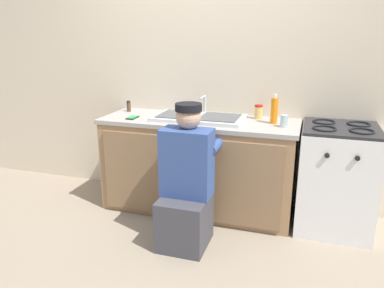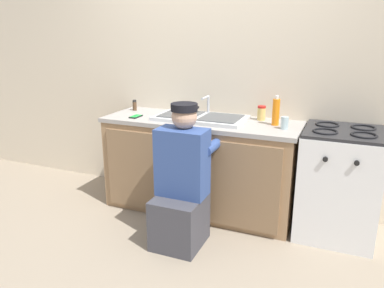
{
  "view_description": "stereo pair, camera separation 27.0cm",
  "coord_description": "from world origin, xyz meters",
  "px_view_note": "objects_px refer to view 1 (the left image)",
  "views": [
    {
      "loc": [
        0.93,
        -2.82,
        1.6
      ],
      "look_at": [
        0.0,
        0.1,
        0.69
      ],
      "focal_mm": 35.0,
      "sensor_mm": 36.0,
      "label": 1
    },
    {
      "loc": [
        1.19,
        -2.72,
        1.6
      ],
      "look_at": [
        0.0,
        0.1,
        0.69
      ],
      "focal_mm": 35.0,
      "sensor_mm": 36.0,
      "label": 2
    }
  ],
  "objects_px": {
    "condiment_jar": "(259,112)",
    "cell_phone": "(133,118)",
    "water_glass": "(284,121)",
    "stove_range": "(336,178)",
    "spice_bottle_pepper": "(129,106)",
    "plumber_person": "(186,188)",
    "soap_bottle_orange": "(274,110)",
    "sink_double_basin": "(199,117)"
  },
  "relations": [
    {
      "from": "condiment_jar",
      "to": "cell_phone",
      "type": "xyz_separation_m",
      "value": [
        -1.09,
        -0.32,
        -0.06
      ]
    },
    {
      "from": "water_glass",
      "to": "stove_range",
      "type": "bearing_deg",
      "value": 6.68
    },
    {
      "from": "stove_range",
      "to": "spice_bottle_pepper",
      "type": "bearing_deg",
      "value": 176.26
    },
    {
      "from": "plumber_person",
      "to": "soap_bottle_orange",
      "type": "height_order",
      "value": "soap_bottle_orange"
    },
    {
      "from": "plumber_person",
      "to": "water_glass",
      "type": "relative_size",
      "value": 11.04
    },
    {
      "from": "sink_double_basin",
      "to": "cell_phone",
      "type": "relative_size",
      "value": 5.71
    },
    {
      "from": "plumber_person",
      "to": "cell_phone",
      "type": "height_order",
      "value": "plumber_person"
    },
    {
      "from": "cell_phone",
      "to": "plumber_person",
      "type": "bearing_deg",
      "value": -35.51
    },
    {
      "from": "sink_double_basin",
      "to": "cell_phone",
      "type": "distance_m",
      "value": 0.6
    },
    {
      "from": "water_glass",
      "to": "cell_phone",
      "type": "relative_size",
      "value": 0.71
    },
    {
      "from": "spice_bottle_pepper",
      "to": "soap_bottle_orange",
      "type": "bearing_deg",
      "value": -3.18
    },
    {
      "from": "sink_double_basin",
      "to": "soap_bottle_orange",
      "type": "relative_size",
      "value": 3.2
    },
    {
      "from": "stove_range",
      "to": "spice_bottle_pepper",
      "type": "relative_size",
      "value": 8.53
    },
    {
      "from": "cell_phone",
      "to": "condiment_jar",
      "type": "bearing_deg",
      "value": 16.39
    },
    {
      "from": "water_glass",
      "to": "cell_phone",
      "type": "bearing_deg",
      "value": -176.49
    },
    {
      "from": "soap_bottle_orange",
      "to": "water_glass",
      "type": "distance_m",
      "value": 0.15
    },
    {
      "from": "sink_double_basin",
      "to": "soap_bottle_orange",
      "type": "bearing_deg",
      "value": 4.13
    },
    {
      "from": "stove_range",
      "to": "water_glass",
      "type": "xyz_separation_m",
      "value": [
        -0.45,
        -0.05,
        0.47
      ]
    },
    {
      "from": "stove_range",
      "to": "soap_bottle_orange",
      "type": "xyz_separation_m",
      "value": [
        -0.54,
        0.05,
        0.53
      ]
    },
    {
      "from": "water_glass",
      "to": "cell_phone",
      "type": "distance_m",
      "value": 1.33
    },
    {
      "from": "sink_double_basin",
      "to": "condiment_jar",
      "type": "height_order",
      "value": "sink_double_basin"
    },
    {
      "from": "soap_bottle_orange",
      "to": "spice_bottle_pepper",
      "type": "distance_m",
      "value": 1.41
    },
    {
      "from": "soap_bottle_orange",
      "to": "water_glass",
      "type": "xyz_separation_m",
      "value": [
        0.09,
        -0.1,
        -0.06
      ]
    },
    {
      "from": "sink_double_basin",
      "to": "stove_range",
      "type": "distance_m",
      "value": 1.27
    },
    {
      "from": "sink_double_basin",
      "to": "water_glass",
      "type": "bearing_deg",
      "value": -4.21
    },
    {
      "from": "sink_double_basin",
      "to": "soap_bottle_orange",
      "type": "xyz_separation_m",
      "value": [
        0.65,
        0.05,
        0.09
      ]
    },
    {
      "from": "plumber_person",
      "to": "cell_phone",
      "type": "xyz_separation_m",
      "value": [
        -0.67,
        0.48,
        0.4
      ]
    },
    {
      "from": "water_glass",
      "to": "spice_bottle_pepper",
      "type": "relative_size",
      "value": 0.95
    },
    {
      "from": "stove_range",
      "to": "cell_phone",
      "type": "xyz_separation_m",
      "value": [
        -1.78,
        -0.13,
        0.42
      ]
    },
    {
      "from": "soap_bottle_orange",
      "to": "spice_bottle_pepper",
      "type": "relative_size",
      "value": 2.38
    },
    {
      "from": "stove_range",
      "to": "water_glass",
      "type": "height_order",
      "value": "water_glass"
    },
    {
      "from": "plumber_person",
      "to": "water_glass",
      "type": "height_order",
      "value": "plumber_person"
    },
    {
      "from": "condiment_jar",
      "to": "cell_phone",
      "type": "height_order",
      "value": "condiment_jar"
    },
    {
      "from": "plumber_person",
      "to": "condiment_jar",
      "type": "relative_size",
      "value": 8.63
    },
    {
      "from": "spice_bottle_pepper",
      "to": "plumber_person",
      "type": "bearing_deg",
      "value": -41.37
    },
    {
      "from": "sink_double_basin",
      "to": "stove_range",
      "type": "bearing_deg",
      "value": -0.1
    },
    {
      "from": "sink_double_basin",
      "to": "stove_range",
      "type": "height_order",
      "value": "sink_double_basin"
    },
    {
      "from": "water_glass",
      "to": "spice_bottle_pepper",
      "type": "bearing_deg",
      "value": 173.16
    },
    {
      "from": "spice_bottle_pepper",
      "to": "condiment_jar",
      "type": "bearing_deg",
      "value": 2.66
    },
    {
      "from": "soap_bottle_orange",
      "to": "water_glass",
      "type": "relative_size",
      "value": 2.5
    },
    {
      "from": "plumber_person",
      "to": "condiment_jar",
      "type": "height_order",
      "value": "plumber_person"
    },
    {
      "from": "condiment_jar",
      "to": "cell_phone",
      "type": "relative_size",
      "value": 0.91
    }
  ]
}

